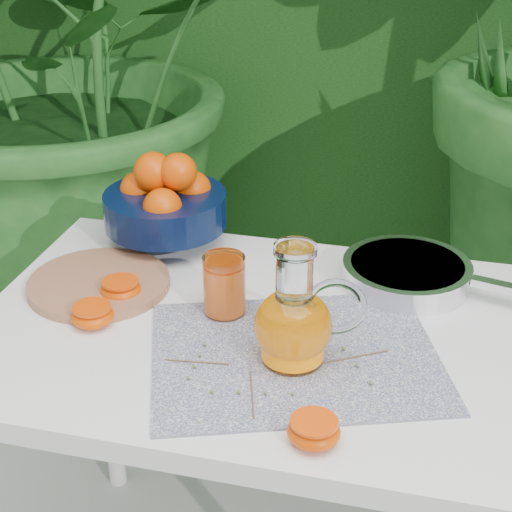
% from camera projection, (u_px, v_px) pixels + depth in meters
% --- Properties ---
extents(potted_plant_left, '(2.69, 2.69, 1.90)m').
position_uv_depth(potted_plant_left, '(67.00, 43.00, 2.53)').
color(potted_plant_left, '#1E591F').
rests_on(potted_plant_left, ground).
extents(white_table, '(1.00, 0.70, 0.75)m').
position_uv_depth(white_table, '(253.00, 363.00, 1.44)').
color(white_table, white).
rests_on(white_table, ground).
extents(placemat, '(0.57, 0.51, 0.00)m').
position_uv_depth(placemat, '(295.00, 355.00, 1.32)').
color(placemat, '#0C1647').
rests_on(placemat, white_table).
extents(cutting_board, '(0.30, 0.30, 0.02)m').
position_uv_depth(cutting_board, '(99.00, 284.00, 1.52)').
color(cutting_board, '#A76C4B').
rests_on(cutting_board, white_table).
extents(fruit_bowl, '(0.32, 0.32, 0.21)m').
position_uv_depth(fruit_bowl, '(165.00, 201.00, 1.66)').
color(fruit_bowl, black).
rests_on(fruit_bowl, white_table).
extents(juice_pitcher, '(0.19, 0.15, 0.21)m').
position_uv_depth(juice_pitcher, '(295.00, 322.00, 1.27)').
color(juice_pitcher, white).
rests_on(juice_pitcher, white_table).
extents(juice_tumbler, '(0.09, 0.09, 0.11)m').
position_uv_depth(juice_tumbler, '(224.00, 286.00, 1.41)').
color(juice_tumbler, white).
rests_on(juice_tumbler, white_table).
extents(saute_pan, '(0.46, 0.30, 0.05)m').
position_uv_depth(saute_pan, '(409.00, 273.00, 1.52)').
color(saute_pan, silver).
rests_on(saute_pan, white_table).
extents(orange_halves, '(0.54, 0.41, 0.04)m').
position_uv_depth(orange_halves, '(165.00, 338.00, 1.33)').
color(orange_halves, '#D55502').
rests_on(orange_halves, white_table).
extents(thyme_sprigs, '(0.36, 0.26, 0.01)m').
position_uv_depth(thyme_sprigs, '(270.00, 370.00, 1.27)').
color(thyme_sprigs, brown).
rests_on(thyme_sprigs, white_table).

